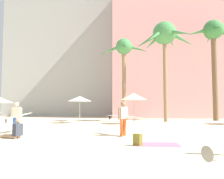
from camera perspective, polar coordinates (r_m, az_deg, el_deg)
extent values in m
plane|color=beige|center=(5.93, -7.46, -17.51)|extent=(120.00, 120.00, 0.00)
cube|color=pink|center=(34.30, 18.51, 8.16)|extent=(20.86, 9.13, 17.14)
cube|color=#A8A8A3|center=(42.70, -8.48, 18.49)|extent=(19.44, 10.82, 35.58)
cylinder|color=#896B4C|center=(22.23, 2.90, 1.43)|extent=(0.37, 0.37, 7.07)
sphere|color=#428447|center=(22.85, 2.87, 10.29)|extent=(1.52, 1.52, 1.52)
cone|color=#428447|center=(22.77, 6.31, 9.61)|extent=(2.04, 0.37, 0.90)
cone|color=#428447|center=(24.05, 2.46, 8.72)|extent=(0.63, 2.04, 0.99)
cone|color=#428447|center=(22.85, -0.49, 9.35)|extent=(2.01, 0.38, 1.03)
cone|color=#428447|center=(21.49, 3.38, 10.34)|extent=(0.66, 2.05, 0.96)
cylinder|color=brown|center=(25.95, 23.42, 3.30)|extent=(0.52, 0.52, 9.18)
sphere|color=#387A3D|center=(26.91, 23.13, 13.05)|extent=(1.99, 1.99, 1.99)
cone|color=#387A3D|center=(28.33, 22.30, 11.46)|extent=(0.62, 2.41, 1.08)
cone|color=#387A3D|center=(26.14, 19.87, 12.77)|extent=(2.42, 0.76, 1.03)
cone|color=#387A3D|center=(25.31, 24.08, 13.41)|extent=(0.63, 2.41, 1.07)
cylinder|color=#896B4C|center=(22.57, 12.63, 2.99)|extent=(0.35, 0.35, 8.29)
sphere|color=#428447|center=(23.44, 12.47, 13.09)|extent=(2.16, 2.16, 2.16)
cone|color=#428447|center=(23.61, 16.42, 11.50)|extent=(2.39, 0.56, 1.63)
cone|color=#428447|center=(24.94, 13.81, 11.32)|extent=(1.58, 2.44, 1.07)
cone|color=#428447|center=(24.54, 9.79, 11.16)|extent=(1.77, 2.31, 1.35)
cone|color=#428447|center=(23.31, 8.49, 11.51)|extent=(2.40, 0.81, 1.68)
cone|color=#428447|center=(21.95, 10.30, 12.58)|extent=(1.86, 2.15, 1.64)
cone|color=#428447|center=(22.31, 15.91, 12.97)|extent=(2.00, 2.18, 1.25)
cylinder|color=gray|center=(19.08, 5.26, -4.57)|extent=(0.06, 0.06, 2.46)
cone|color=beige|center=(19.10, 5.24, -1.67)|extent=(2.12, 2.12, 0.53)
cylinder|color=gray|center=(20.26, -7.78, -4.81)|extent=(0.06, 0.06, 2.27)
cone|color=white|center=(20.27, -7.76, -2.21)|extent=(2.04, 2.04, 0.43)
cone|color=beige|center=(21.82, -25.38, -2.29)|extent=(2.19, 2.19, 0.47)
cube|color=#EF6684|center=(9.00, 10.63, -12.82)|extent=(1.62, 1.04, 0.01)
cube|color=brown|center=(8.61, 6.16, -11.90)|extent=(0.34, 0.33, 0.42)
cube|color=brown|center=(8.72, 6.68, -12.36)|extent=(0.20, 0.18, 0.18)
cylinder|color=orange|center=(11.44, 3.06, -9.04)|extent=(0.23, 0.23, 0.80)
cylinder|color=orange|center=(11.30, 2.31, -9.10)|extent=(0.23, 0.23, 0.80)
cube|color=beige|center=(11.33, 2.68, -5.62)|extent=(0.44, 0.43, 0.57)
sphere|color=#936B51|center=(11.33, 2.67, -3.47)|extent=(0.34, 0.34, 0.24)
cylinder|color=#936B51|center=(11.50, 3.61, -5.77)|extent=(0.14, 0.14, 0.54)
cylinder|color=#936B51|center=(11.17, 1.72, -5.82)|extent=(0.14, 0.14, 0.54)
ellipsoid|color=beige|center=(11.64, 2.72, -6.49)|extent=(2.04, 2.20, 0.09)
ellipsoid|color=#AC2B1A|center=(11.64, 2.72, -6.49)|extent=(2.06, 2.23, 0.06)
cube|color=black|center=(12.48, -0.54, -6.79)|extent=(0.08, 0.09, 0.18)
cylinder|color=tan|center=(11.46, -23.62, -10.30)|extent=(0.88, 0.47, 0.16)
cylinder|color=tan|center=(11.59, -22.86, -10.25)|extent=(0.88, 0.47, 0.16)
cube|color=#333842|center=(11.17, -21.68, -8.96)|extent=(0.35, 0.45, 0.52)
sphere|color=tan|center=(11.14, -21.63, -6.91)|extent=(0.31, 0.31, 0.24)
cylinder|color=blue|center=(13.55, -22.44, -7.94)|extent=(0.16, 0.16, 0.82)
cylinder|color=blue|center=(13.46, -21.66, -7.98)|extent=(0.16, 0.16, 0.82)
cube|color=beige|center=(13.48, -21.97, -5.08)|extent=(0.40, 0.22, 0.54)
sphere|color=beige|center=(13.47, -21.92, -3.33)|extent=(0.24, 0.24, 0.24)
cylinder|color=beige|center=(13.59, -22.93, -5.19)|extent=(0.10, 0.10, 0.52)
cylinder|color=beige|center=(13.37, -21.01, -5.27)|extent=(0.10, 0.10, 0.52)
ellipsoid|color=beige|center=(13.75, -21.44, -5.85)|extent=(0.55, 2.99, 0.31)
ellipsoid|color=#2F83D1|center=(13.75, -21.44, -5.85)|extent=(0.57, 3.00, 0.28)
cube|color=black|center=(12.75, -24.11, -6.92)|extent=(0.02, 0.12, 0.19)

